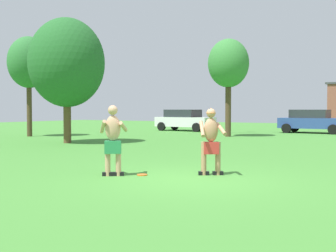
{
  "coord_description": "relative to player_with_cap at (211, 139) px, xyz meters",
  "views": [
    {
      "loc": [
        4.6,
        -8.55,
        1.61
      ],
      "look_at": [
        -0.86,
        0.44,
        1.19
      ],
      "focal_mm": 45.64,
      "sensor_mm": 36.0,
      "label": 1
    }
  ],
  "objects": [
    {
      "name": "tree_behind_players",
      "position": [
        -5.48,
        13.81,
        3.34
      ],
      "size": [
        2.39,
        2.39,
        5.71
      ],
      "color": "#4C3823",
      "rests_on": "ground_plane"
    },
    {
      "name": "player_in_green",
      "position": [
        -1.97,
        -1.33,
        0.01
      ],
      "size": [
        0.8,
        0.78,
        1.7
      ],
      "color": "black",
      "rests_on": "ground_plane"
    },
    {
      "name": "car_blue_far_end",
      "position": [
        -2.12,
        20.2,
        -0.06
      ],
      "size": [
        4.37,
        2.16,
        1.58
      ],
      "color": "#2D478C",
      "rests_on": "ground_plane"
    },
    {
      "name": "tree_left_field",
      "position": [
        -10.1,
        5.42,
        2.9
      ],
      "size": [
        3.57,
        3.57,
        5.91
      ],
      "color": "brown",
      "rests_on": "ground_plane"
    },
    {
      "name": "ground_plane",
      "position": [
        -0.13,
        -0.83,
        -0.89
      ],
      "size": [
        80.0,
        80.0,
        0.0
      ],
      "primitive_type": "plane",
      "color": "#428433"
    },
    {
      "name": "tree_right_field",
      "position": [
        -15.59,
        7.9,
        3.44
      ],
      "size": [
        2.45,
        2.45,
        5.88
      ],
      "color": "#4C3823",
      "rests_on": "ground_plane"
    },
    {
      "name": "frisbee",
      "position": [
        -1.41,
        -0.9,
        -0.88
      ],
      "size": [
        0.25,
        0.25,
        0.03
      ],
      "primitive_type": "cylinder",
      "color": "orange",
      "rests_on": "ground_plane"
    },
    {
      "name": "player_with_cap",
      "position": [
        0.0,
        0.0,
        0.0
      ],
      "size": [
        0.79,
        0.72,
        1.64
      ],
      "color": "black",
      "rests_on": "ground_plane"
    },
    {
      "name": "car_white_near_post",
      "position": [
        -10.94,
        18.37,
        -0.06
      ],
      "size": [
        4.38,
        2.18,
        1.58
      ],
      "color": "white",
      "rests_on": "ground_plane"
    },
    {
      "name": "lamp_post",
      "position": [
        -6.99,
        17.06,
        2.11
      ],
      "size": [
        0.6,
        0.24,
        4.76
      ],
      "color": "black",
      "rests_on": "ground_plane"
    }
  ]
}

